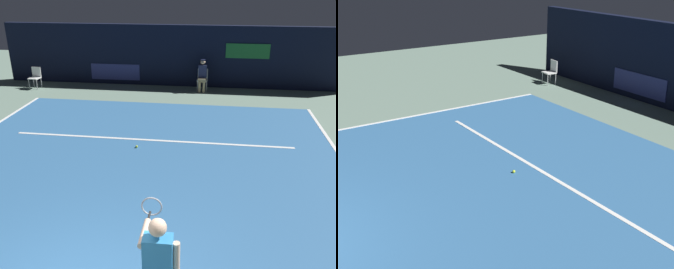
{
  "view_description": "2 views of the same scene",
  "coord_description": "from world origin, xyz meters",
  "views": [
    {
      "loc": [
        1.8,
        -3.21,
        4.25
      ],
      "look_at": [
        0.72,
        4.69,
        0.86
      ],
      "focal_mm": 38.47,
      "sensor_mm": 36.0,
      "label": 1
    },
    {
      "loc": [
        7.54,
        0.28,
        4.51
      ],
      "look_at": [
        0.03,
        5.21,
        1.1
      ],
      "focal_mm": 50.85,
      "sensor_mm": 36.0,
      "label": 2
    }
  ],
  "objects": [
    {
      "name": "courtside_chair_near",
      "position": [
        -5.91,
        11.08,
        0.5
      ],
      "size": [
        0.48,
        0.46,
        0.88
      ],
      "color": "white",
      "rests_on": "ground"
    },
    {
      "name": "back_wall",
      "position": [
        -0.0,
        12.32,
        1.3
      ],
      "size": [
        15.22,
        0.33,
        2.6
      ],
      "color": "black",
      "rests_on": "ground"
    },
    {
      "name": "ground_plane",
      "position": [
        0.0,
        4.31,
        0.0
      ],
      "size": [
        30.76,
        30.76,
        0.0
      ],
      "primitive_type": "plane",
      "color": "slate"
    },
    {
      "name": "line_service",
      "position": [
        0.0,
        6.17,
        0.01
      ],
      "size": [
        8.12,
        0.1,
        0.01
      ],
      "primitive_type": "cube",
      "color": "white",
      "rests_on": "court_surface"
    },
    {
      "name": "tennis_ball",
      "position": [
        -0.28,
        5.61,
        0.05
      ],
      "size": [
        0.07,
        0.07,
        0.07
      ],
      "primitive_type": "sphere",
      "color": "#CCE033",
      "rests_on": "court_surface"
    },
    {
      "name": "court_surface",
      "position": [
        0.0,
        4.31,
        0.01
      ],
      "size": [
        10.41,
        10.62,
        0.01
      ],
      "primitive_type": "cube",
      "color": "#336699",
      "rests_on": "ground"
    },
    {
      "name": "line_judge_on_chair",
      "position": [
        1.23,
        11.56,
        0.69
      ],
      "size": [
        0.45,
        0.54,
        1.32
      ],
      "color": "white",
      "rests_on": "ground"
    },
    {
      "name": "tennis_player",
      "position": [
        1.22,
        0.18,
        0.99
      ],
      "size": [
        0.63,
        0.92,
        1.73
      ],
      "color": "beige",
      "rests_on": "ground"
    }
  ]
}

